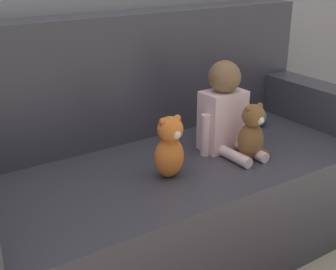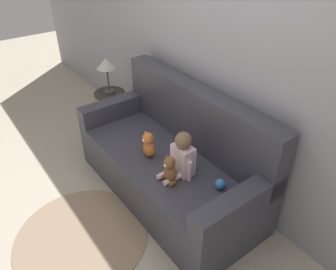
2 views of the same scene
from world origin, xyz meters
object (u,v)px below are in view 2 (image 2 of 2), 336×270
(person_baby, at_px, (182,156))
(teddy_bear_brown, at_px, (170,170))
(side_table, at_px, (108,79))
(couch, at_px, (172,162))
(toy_ball, at_px, (220,184))
(plush_toy_side, at_px, (149,145))

(person_baby, relative_size, teddy_bear_brown, 1.63)
(side_table, bearing_deg, person_baby, -5.78)
(couch, bearing_deg, teddy_bear_brown, -40.37)
(toy_ball, bearing_deg, side_table, 179.00)
(plush_toy_side, relative_size, toy_ball, 2.92)
(person_baby, relative_size, side_table, 0.41)
(teddy_bear_brown, distance_m, toy_ball, 0.42)
(couch, height_order, person_baby, couch)
(teddy_bear_brown, bearing_deg, person_baby, 101.34)
(couch, relative_size, teddy_bear_brown, 7.85)
(plush_toy_side, bearing_deg, person_baby, 15.04)
(plush_toy_side, relative_size, side_table, 0.26)
(teddy_bear_brown, bearing_deg, toy_ball, 41.38)
(person_baby, xyz_separation_m, plush_toy_side, (-0.35, -0.10, -0.05))
(toy_ball, xyz_separation_m, side_table, (-1.91, 0.03, 0.21))
(person_baby, xyz_separation_m, teddy_bear_brown, (0.03, -0.15, -0.06))
(teddy_bear_brown, xyz_separation_m, toy_ball, (0.31, 0.27, -0.07))
(side_table, bearing_deg, couch, -2.23)
(couch, xyz_separation_m, person_baby, (0.27, -0.11, 0.29))
(person_baby, bearing_deg, couch, 158.15)
(plush_toy_side, xyz_separation_m, toy_ball, (0.69, 0.22, -0.08))
(person_baby, relative_size, toy_ball, 4.61)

